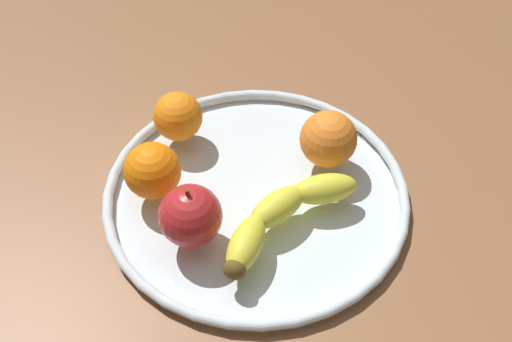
% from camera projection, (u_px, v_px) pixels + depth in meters
% --- Properties ---
extents(ground_plane, '(1.51, 1.51, 0.04)m').
position_uv_depth(ground_plane, '(256.00, 208.00, 0.75)').
color(ground_plane, brown).
extents(fruit_bowl, '(0.36, 0.36, 0.02)m').
position_uv_depth(fruit_bowl, '(256.00, 193.00, 0.73)').
color(fruit_bowl, silver).
rests_on(fruit_bowl, ground_plane).
extents(banana, '(0.19, 0.10, 0.03)m').
position_uv_depth(banana, '(282.00, 215.00, 0.67)').
color(banana, yellow).
rests_on(banana, fruit_bowl).
extents(apple, '(0.07, 0.07, 0.08)m').
position_uv_depth(apple, '(190.00, 216.00, 0.65)').
color(apple, red).
rests_on(apple, fruit_bowl).
extents(orange_back_right, '(0.06, 0.06, 0.06)m').
position_uv_depth(orange_back_right, '(178.00, 116.00, 0.76)').
color(orange_back_right, orange).
rests_on(orange_back_right, fruit_bowl).
extents(orange_front_left, '(0.07, 0.07, 0.07)m').
position_uv_depth(orange_front_left, '(152.00, 171.00, 0.70)').
color(orange_front_left, orange).
rests_on(orange_front_left, fruit_bowl).
extents(orange_back_left, '(0.07, 0.07, 0.07)m').
position_uv_depth(orange_back_left, '(328.00, 139.00, 0.73)').
color(orange_back_left, orange).
rests_on(orange_back_left, fruit_bowl).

